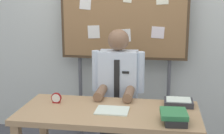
% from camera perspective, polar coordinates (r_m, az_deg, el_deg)
% --- Properties ---
extents(back_wall, '(6.40, 0.08, 2.70)m').
position_cam_1_polar(back_wall, '(3.97, 2.42, 7.08)').
color(back_wall, silver).
rests_on(back_wall, ground_plane).
extents(desk, '(1.58, 0.74, 0.73)m').
position_cam_1_polar(desk, '(2.92, -0.56, -9.31)').
color(desk, tan).
rests_on(desk, ground_plane).
extents(person, '(0.55, 0.56, 1.39)m').
position_cam_1_polar(person, '(3.47, 1.06, -5.60)').
color(person, '#2D2D33').
rests_on(person, ground_plane).
extents(bulletin_board, '(1.47, 0.09, 1.96)m').
position_cam_1_polar(bulletin_board, '(3.76, 2.08, 8.29)').
color(bulletin_board, '#4C3823').
rests_on(bulletin_board, ground_plane).
extents(book_stack, '(0.23, 0.28, 0.09)m').
position_cam_1_polar(book_stack, '(2.66, 10.87, -8.55)').
color(book_stack, '#262626').
rests_on(book_stack, desk).
extents(open_notebook, '(0.29, 0.23, 0.01)m').
position_cam_1_polar(open_notebook, '(2.86, 0.03, -7.64)').
color(open_notebook, silver).
rests_on(open_notebook, desk).
extents(desk_clock, '(0.10, 0.04, 0.10)m').
position_cam_1_polar(desk_clock, '(3.10, -9.75, -5.45)').
color(desk_clock, maroon).
rests_on(desk_clock, desk).
extents(paper_tray, '(0.26, 0.20, 0.06)m').
position_cam_1_polar(paper_tray, '(3.06, 11.59, -6.09)').
color(paper_tray, '#333338').
rests_on(paper_tray, desk).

